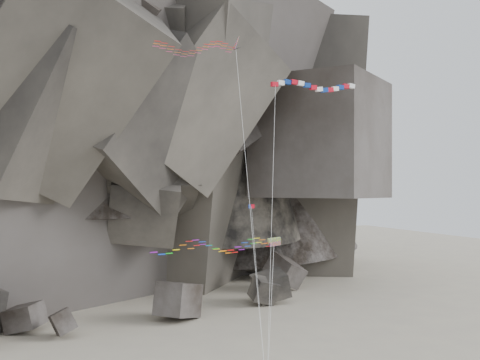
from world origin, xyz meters
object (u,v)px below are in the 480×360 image
delta_kite (192,47)px  pennant_kite (253,233)px  banner_kite (314,88)px  parafoil_kite (212,246)px

delta_kite → pennant_kite: (4.90, -3.29, -18.00)m
banner_kite → parafoil_kite: 18.45m
pennant_kite → banner_kite: bearing=2.6°
delta_kite → banner_kite: bearing=-5.8°
banner_kite → pennant_kite: size_ratio=1.74×
banner_kite → parafoil_kite: (-9.86, 2.92, -15.32)m
delta_kite → parafoil_kite: bearing=-41.5°
parafoil_kite → banner_kite: bearing=-5.8°
banner_kite → parafoil_kite: size_ratio=1.97×
delta_kite → banner_kite: (10.99, -4.84, -3.79)m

